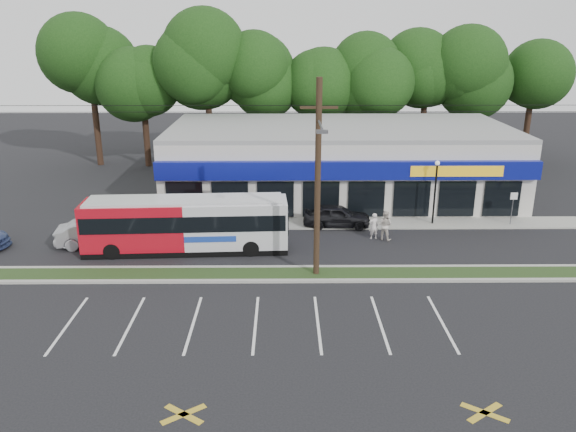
% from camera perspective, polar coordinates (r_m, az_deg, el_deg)
% --- Properties ---
extents(ground, '(120.00, 120.00, 0.00)m').
position_cam_1_polar(ground, '(28.29, -3.14, -6.88)').
color(ground, black).
rests_on(ground, ground).
extents(grass_strip, '(40.00, 1.60, 0.12)m').
position_cam_1_polar(grass_strip, '(29.17, -3.06, -5.93)').
color(grass_strip, '#243516').
rests_on(grass_strip, ground).
extents(curb_south, '(40.00, 0.25, 0.14)m').
position_cam_1_polar(curb_south, '(28.40, -3.13, -6.62)').
color(curb_south, '#9E9E93').
rests_on(curb_south, ground).
extents(curb_north, '(40.00, 0.25, 0.14)m').
position_cam_1_polar(curb_north, '(29.94, -2.99, -5.24)').
color(curb_north, '#9E9E93').
rests_on(curb_north, ground).
extents(sidewalk, '(32.00, 2.20, 0.10)m').
position_cam_1_polar(sidewalk, '(36.76, 5.29, -0.73)').
color(sidewalk, '#9E9E93').
rests_on(sidewalk, ground).
extents(strip_mall, '(25.00, 12.55, 5.30)m').
position_cam_1_polar(strip_mall, '(42.71, 5.17, 5.64)').
color(strip_mall, '#BAB5AC').
rests_on(strip_mall, ground).
extents(utility_pole, '(50.00, 2.77, 10.00)m').
position_cam_1_polar(utility_pole, '(27.33, 2.70, 4.29)').
color(utility_pole, black).
rests_on(utility_pole, ground).
extents(lamp_post, '(0.30, 0.30, 4.25)m').
position_cam_1_polar(lamp_post, '(36.90, 14.76, 3.06)').
color(lamp_post, black).
rests_on(lamp_post, ground).
extents(sign_post, '(0.45, 0.10, 2.23)m').
position_cam_1_polar(sign_post, '(38.60, 21.89, 1.27)').
color(sign_post, '#59595E').
rests_on(sign_post, ground).
extents(tree_line, '(46.76, 6.76, 11.83)m').
position_cam_1_polar(tree_line, '(51.73, 2.57, 14.41)').
color(tree_line, black).
rests_on(tree_line, ground).
extents(metrobus, '(11.58, 2.97, 3.09)m').
position_cam_1_polar(metrobus, '(32.28, -10.31, -0.74)').
color(metrobus, '#B00D1B').
rests_on(metrobus, ground).
extents(car_dark, '(4.36, 1.97, 1.45)m').
position_cam_1_polar(car_dark, '(36.05, 4.99, 0.03)').
color(car_dark, black).
rests_on(car_dark, ground).
extents(car_silver, '(5.12, 2.46, 1.62)m').
position_cam_1_polar(car_silver, '(34.57, -18.55, -1.58)').
color(car_silver, '#919398').
rests_on(car_silver, ground).
extents(pedestrian_a, '(0.67, 0.52, 1.62)m').
position_cam_1_polar(pedestrian_a, '(34.21, 8.70, -1.01)').
color(pedestrian_a, silver).
rests_on(pedestrian_a, ground).
extents(pedestrian_b, '(1.11, 1.04, 1.82)m').
position_cam_1_polar(pedestrian_b, '(34.14, 9.81, -0.93)').
color(pedestrian_b, beige).
rests_on(pedestrian_b, ground).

